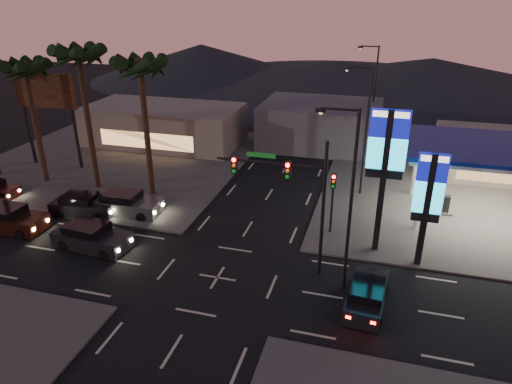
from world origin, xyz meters
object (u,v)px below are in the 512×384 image
(gas_station, at_px, (501,152))
(car_lane_b_front, at_px, (126,204))
(traffic_signal_mast, at_px, (292,187))
(pylon_sign_tall, at_px, (386,154))
(car_lane_a_mid, at_px, (9,219))
(suv_station, at_px, (367,295))
(car_lane_a_front, at_px, (91,237))
(pylon_sign_short, at_px, (429,194))
(car_lane_b_mid, at_px, (83,205))

(gas_station, height_order, car_lane_b_front, gas_station)
(gas_station, height_order, traffic_signal_mast, traffic_signal_mast)
(pylon_sign_tall, xyz_separation_m, car_lane_a_mid, (-24.14, -3.90, -5.62))
(car_lane_a_mid, relative_size, suv_station, 1.15)
(pylon_sign_tall, relative_size, car_lane_a_front, 1.75)
(pylon_sign_tall, height_order, suv_station, pylon_sign_tall)
(car_lane_a_front, bearing_deg, pylon_sign_short, 10.04)
(gas_station, bearing_deg, pylon_sign_short, -123.69)
(car_lane_b_mid, xyz_separation_m, suv_station, (20.41, -5.25, -0.05))
(pylon_sign_short, height_order, car_lane_a_front, pylon_sign_short)
(car_lane_a_mid, bearing_deg, suv_station, -4.53)
(pylon_sign_tall, height_order, car_lane_b_mid, pylon_sign_tall)
(gas_station, bearing_deg, suv_station, -122.13)
(gas_station, relative_size, car_lane_a_mid, 2.38)
(gas_station, height_order, car_lane_a_front, gas_station)
(car_lane_b_front, relative_size, car_lane_b_mid, 1.07)
(pylon_sign_tall, bearing_deg, car_lane_b_mid, -178.48)
(pylon_sign_tall, distance_m, traffic_signal_mast, 6.02)
(pylon_sign_short, xyz_separation_m, car_lane_a_mid, (-26.64, -2.90, -3.89))
(pylon_sign_tall, distance_m, pylon_sign_short, 3.20)
(gas_station, bearing_deg, car_lane_a_front, -156.07)
(pylon_sign_short, bearing_deg, car_lane_a_front, -169.96)
(traffic_signal_mast, xyz_separation_m, car_lane_b_front, (-12.97, 3.90, -4.45))
(pylon_sign_tall, distance_m, suv_station, 8.15)
(gas_station, height_order, pylon_sign_tall, pylon_sign_tall)
(car_lane_a_front, bearing_deg, car_lane_b_mid, 130.12)
(pylon_sign_tall, distance_m, car_lane_a_front, 18.74)
(pylon_sign_tall, relative_size, suv_station, 2.03)
(traffic_signal_mast, relative_size, car_lane_a_front, 1.56)
(gas_station, bearing_deg, traffic_signal_mast, -140.72)
(pylon_sign_tall, relative_size, traffic_signal_mast, 1.12)
(pylon_sign_short, relative_size, car_lane_b_mid, 1.44)
(pylon_sign_short, distance_m, car_lane_a_front, 20.48)
(gas_station, bearing_deg, car_lane_a_mid, -161.81)
(traffic_signal_mast, bearing_deg, gas_station, 39.28)
(car_lane_b_mid, bearing_deg, car_lane_a_front, -49.88)
(car_lane_a_mid, bearing_deg, car_lane_a_front, -5.07)
(pylon_sign_tall, bearing_deg, suv_station, -92.17)
(pylon_sign_short, height_order, suv_station, pylon_sign_short)
(car_lane_b_mid, relative_size, suv_station, 1.10)
(pylon_sign_tall, bearing_deg, car_lane_a_front, -165.40)
(car_lane_b_mid, bearing_deg, traffic_signal_mast, -10.57)
(suv_station, bearing_deg, car_lane_b_mid, 165.59)
(pylon_sign_tall, height_order, car_lane_a_mid, pylon_sign_tall)
(pylon_sign_tall, height_order, pylon_sign_short, pylon_sign_tall)
(traffic_signal_mast, xyz_separation_m, suv_station, (4.52, -2.28, -4.56))
(car_lane_a_mid, height_order, car_lane_b_mid, car_lane_a_mid)
(pylon_sign_tall, xyz_separation_m, car_lane_b_mid, (-20.63, -0.55, -5.68))
(suv_station, bearing_deg, traffic_signal_mast, 153.24)
(gas_station, distance_m, car_lane_a_front, 27.47)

